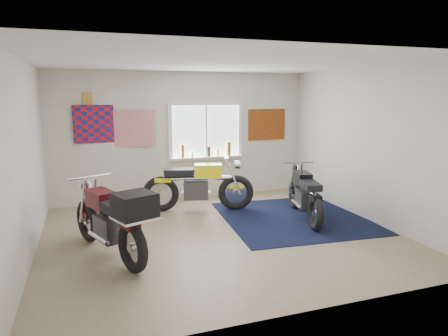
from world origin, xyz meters
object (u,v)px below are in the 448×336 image
object	(u,v)px
yellow_triumph	(198,187)
black_chrome_bike	(305,196)
navy_rug	(294,218)
maroon_tourer	(113,220)

from	to	relation	value
yellow_triumph	black_chrome_bike	xyz separation A→B (m)	(1.68, -1.13, -0.05)
black_chrome_bike	navy_rug	bearing A→B (deg)	73.54
yellow_triumph	black_chrome_bike	bearing A→B (deg)	-19.47
navy_rug	black_chrome_bike	size ratio (longest dim) A/B	1.39
maroon_tourer	navy_rug	bearing A→B (deg)	-97.23
navy_rug	maroon_tourer	xyz separation A→B (m)	(-3.24, -0.83, 0.55)
navy_rug	black_chrome_bike	distance (m)	0.46
navy_rug	yellow_triumph	world-z (taller)	yellow_triumph
black_chrome_bike	maroon_tourer	distance (m)	3.47
yellow_triumph	black_chrome_bike	distance (m)	2.02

